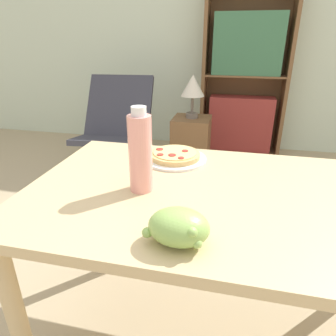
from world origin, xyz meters
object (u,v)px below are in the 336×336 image
grape_bunch (178,227)px  lounge_chair_near (116,143)px  side_table (191,146)px  table_lamp (193,88)px  bookshelf (244,83)px  drink_bottle (140,153)px  pizza_on_plate (175,156)px

grape_bunch → lounge_chair_near: size_ratio=0.19×
grape_bunch → side_table: 2.15m
table_lamp → side_table: bearing=90.0°
grape_bunch → bookshelf: 2.79m
lounge_chair_near → side_table: size_ratio=1.63×
lounge_chair_near → bookshelf: bookshelf is taller
drink_bottle → side_table: 1.92m
pizza_on_plate → grape_bunch: grape_bunch is taller
lounge_chair_near → table_lamp: table_lamp is taller
grape_bunch → table_lamp: (-0.27, 2.07, 0.01)m
pizza_on_plate → lounge_chair_near: 1.71m
pizza_on_plate → bookshelf: bearing=82.5°
grape_bunch → pizza_on_plate: bearing=102.3°
bookshelf → table_lamp: bearing=-121.9°
lounge_chair_near → table_lamp: 0.89m
drink_bottle → pizza_on_plate: bearing=78.8°
side_table → table_lamp: (0.00, -0.00, 0.54)m
bookshelf → pizza_on_plate: bearing=-97.5°
side_table → lounge_chair_near: bearing=-169.2°
pizza_on_plate → lounge_chair_near: lounge_chair_near is taller
lounge_chair_near → table_lamp: bearing=5.2°
drink_bottle → lounge_chair_near: 1.96m
bookshelf → side_table: 0.98m
lounge_chair_near → bookshelf: (1.15, 0.85, 0.48)m
side_table → pizza_on_plate: bearing=-84.3°
table_lamp → bookshelf: bearing=58.1°
pizza_on_plate → lounge_chair_near: bearing=121.4°
drink_bottle → lounge_chair_near: bearing=115.4°
table_lamp → lounge_chair_near: bearing=-169.2°
drink_bottle → side_table: size_ratio=0.52×
drink_bottle → bookshelf: 2.56m
bookshelf → side_table: size_ratio=3.12×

